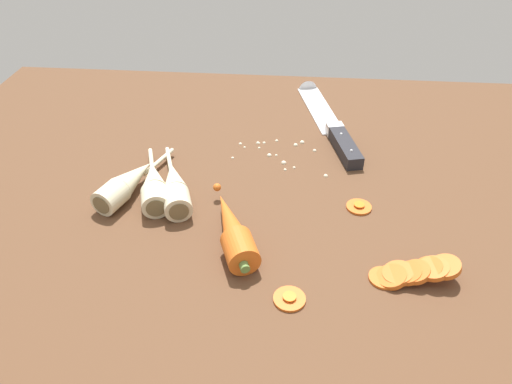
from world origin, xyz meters
The scene contains 10 objects.
ground_plane centered at (0.00, 0.00, -2.00)cm, with size 120.00×90.00×4.00cm, color brown.
chefs_knife centered at (11.19, 24.55, 0.65)cm, with size 11.81×34.47×4.18cm.
whole_carrot centered at (-2.30, -11.48, 2.10)cm, with size 8.94×17.35×4.20cm.
parsnip_front centered at (-19.64, -2.20, 1.98)cm, with size 8.56×17.89×4.00cm.
parsnip_mid_left centered at (-15.49, -2.34, 1.98)cm, with size 7.63×17.38×4.00cm.
parsnip_mid_right centered at (-12.27, -2.44, 1.98)cm, with size 8.24×18.55×4.00cm.
carrot_slice_stack centered at (20.66, -16.40, 1.20)cm, with size 11.03×4.63×3.49cm.
carrot_slice_stray_near centered at (15.36, -2.59, 0.36)cm, with size 3.73×3.73×0.70cm.
carrot_slice_stray_mid centered at (5.65, -21.09, 0.36)cm, with size 3.90×3.90×0.70cm.
mince_crumbs centered at (3.42, 11.83, 0.35)cm, with size 16.31×11.07×0.87cm.
Camera 1 is at (5.02, -59.63, 44.59)cm, focal length 33.85 mm.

